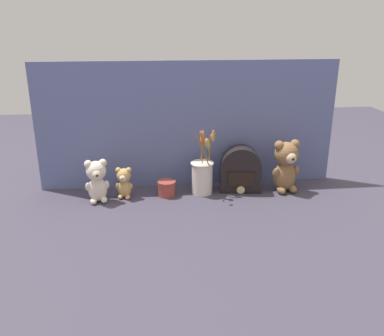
# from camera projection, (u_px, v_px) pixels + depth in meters

# --- Properties ---
(ground_plane) EXTENTS (4.00, 4.00, 0.00)m
(ground_plane) POSITION_uv_depth(u_px,v_px,m) (192.00, 196.00, 1.94)
(ground_plane) COLOR #3D3847
(backdrop_wall) EXTENTS (1.47, 0.02, 0.62)m
(backdrop_wall) POSITION_uv_depth(u_px,v_px,m) (189.00, 125.00, 2.00)
(backdrop_wall) COLOR slate
(backdrop_wall) RESTS_ON ground
(teddy_bear_large) EXTENTS (0.14, 0.13, 0.26)m
(teddy_bear_large) POSITION_uv_depth(u_px,v_px,m) (286.00, 165.00, 1.96)
(teddy_bear_large) COLOR olive
(teddy_bear_large) RESTS_ON ground
(teddy_bear_medium) EXTENTS (0.11, 0.10, 0.20)m
(teddy_bear_medium) POSITION_uv_depth(u_px,v_px,m) (97.00, 180.00, 1.85)
(teddy_bear_medium) COLOR beige
(teddy_bear_medium) RESTS_ON ground
(teddy_bear_small) EXTENTS (0.08, 0.08, 0.15)m
(teddy_bear_small) POSITION_uv_depth(u_px,v_px,m) (124.00, 182.00, 1.91)
(teddy_bear_small) COLOR tan
(teddy_bear_small) RESTS_ON ground
(flower_vase) EXTENTS (0.12, 0.15, 0.34)m
(flower_vase) POSITION_uv_depth(u_px,v_px,m) (202.00, 174.00, 1.95)
(flower_vase) COLOR silver
(flower_vase) RESTS_ON ground
(vintage_radio) EXTENTS (0.21, 0.12, 0.22)m
(vintage_radio) POSITION_uv_depth(u_px,v_px,m) (240.00, 171.00, 1.98)
(vintage_radio) COLOR black
(vintage_radio) RESTS_ON ground
(decorative_tin_tall) EXTENTS (0.09, 0.09, 0.07)m
(decorative_tin_tall) POSITION_uv_depth(u_px,v_px,m) (167.00, 188.00, 1.94)
(decorative_tin_tall) COLOR #993D33
(decorative_tin_tall) RESTS_ON ground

